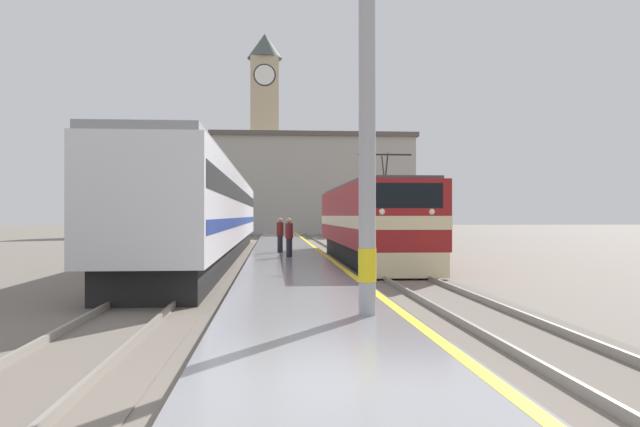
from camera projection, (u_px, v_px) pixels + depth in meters
name	position (u px, v px, depth m)	size (l,w,h in m)	color
ground_plane	(285.00, 251.00, 36.68)	(200.00, 200.00, 0.00)	#70665B
platform	(287.00, 254.00, 31.69)	(3.57, 140.00, 0.28)	gray
rail_track_near	(355.00, 255.00, 31.96)	(2.83, 140.00, 0.16)	#70665B
rail_track_far	(215.00, 256.00, 31.41)	(2.83, 140.00, 0.16)	#70665B
locomotive_train	(369.00, 223.00, 27.34)	(2.92, 15.65, 4.40)	black
passenger_train	(213.00, 213.00, 30.31)	(2.92, 34.44, 4.10)	black
catenary_mast	(371.00, 98.00, 11.28)	(2.84, 0.33, 8.00)	#9E9EA3
person_on_platform	(280.00, 234.00, 30.42)	(0.34, 0.34, 1.68)	#23232D
second_waiting_passenger	(289.00, 237.00, 27.01)	(0.34, 0.34, 1.68)	#23232D
clock_tower	(265.00, 127.00, 80.67)	(4.49, 4.49, 25.65)	tan
station_building	(313.00, 184.00, 70.04)	(22.53, 7.78, 11.11)	#A8A399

